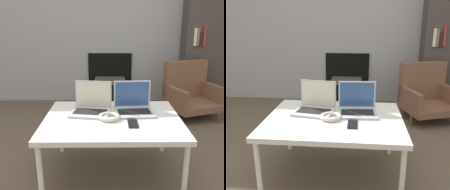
{
  "view_description": "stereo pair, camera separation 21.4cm",
  "coord_description": "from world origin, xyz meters",
  "views": [
    {
      "loc": [
        -0.02,
        -1.51,
        1.18
      ],
      "look_at": [
        0.0,
        0.54,
        0.57
      ],
      "focal_mm": 40.0,
      "sensor_mm": 36.0,
      "label": 1
    },
    {
      "loc": [
        0.19,
        -1.5,
        1.18
      ],
      "look_at": [
        0.0,
        0.54,
        0.57
      ],
      "focal_mm": 40.0,
      "sensor_mm": 36.0,
      "label": 2
    }
  ],
  "objects": [
    {
      "name": "laptop_right",
      "position": [
        0.17,
        0.37,
        0.53
      ],
      "size": [
        0.32,
        0.27,
        0.24
      ],
      "rotation": [
        0.0,
        0.0,
        0.07
      ],
      "color": "#B2B2B7",
      "rests_on": "table"
    },
    {
      "name": "phone",
      "position": [
        0.14,
        0.12,
        0.48
      ],
      "size": [
        0.07,
        0.15,
        0.01
      ],
      "color": "black",
      "rests_on": "table"
    },
    {
      "name": "armchair",
      "position": [
        1.0,
        1.56,
        0.31
      ],
      "size": [
        0.75,
        0.69,
        0.69
      ],
      "rotation": [
        0.0,
        0.0,
        0.34
      ],
      "color": "brown",
      "rests_on": "ground_plane"
    },
    {
      "name": "tv",
      "position": [
        -0.01,
        1.95,
        0.19
      ],
      "size": [
        0.43,
        0.38,
        0.38
      ],
      "color": "#4C473D",
      "rests_on": "ground_plane"
    },
    {
      "name": "laptop_left",
      "position": [
        -0.17,
        0.37,
        0.53
      ],
      "size": [
        0.34,
        0.29,
        0.24
      ],
      "rotation": [
        0.0,
        0.0,
        -0.16
      ],
      "color": "#B2B2B7",
      "rests_on": "table"
    },
    {
      "name": "headphones",
      "position": [
        -0.02,
        0.22,
        0.5
      ],
      "size": [
        0.17,
        0.17,
        0.03
      ],
      "color": "beige",
      "rests_on": "table"
    },
    {
      "name": "bookshelf",
      "position": [
        1.35,
        1.99,
        0.78
      ],
      "size": [
        0.7,
        0.32,
        1.56
      ],
      "color": "#3F3833",
      "rests_on": "ground_plane"
    },
    {
      "name": "table",
      "position": [
        0.0,
        0.24,
        0.44
      ],
      "size": [
        1.02,
        0.79,
        0.48
      ],
      "color": "silver",
      "rests_on": "ground_plane"
    },
    {
      "name": "wall_back",
      "position": [
        -0.0,
        2.19,
        1.29
      ],
      "size": [
        7.0,
        0.08,
        2.6
      ],
      "color": "#999999",
      "rests_on": "ground_plane"
    }
  ]
}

